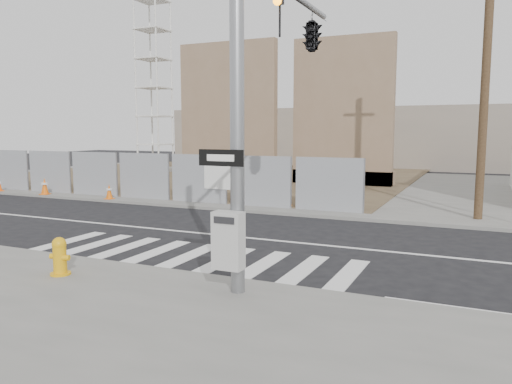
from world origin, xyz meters
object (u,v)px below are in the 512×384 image
at_px(traffic_cone_d, 288,197).
at_px(signal_pole, 291,56).
at_px(crane_tower, 153,46).
at_px(traffic_cone_c, 109,192).
at_px(fire_hydrant, 60,256).
at_px(traffic_cone_b, 45,186).

bearing_deg(traffic_cone_d, signal_pole, -69.00).
height_order(crane_tower, traffic_cone_d, crane_tower).
height_order(crane_tower, traffic_cone_c, crane_tower).
xyz_separation_m(fire_hydrant, traffic_cone_b, (-10.77, 9.56, -0.01)).
relative_size(signal_pole, traffic_cone_c, 10.48).
bearing_deg(fire_hydrant, traffic_cone_d, 65.57).
bearing_deg(traffic_cone_b, crane_tower, 102.63).
bearing_deg(signal_pole, traffic_cone_b, 156.82).
relative_size(signal_pole, traffic_cone_b, 8.86).
bearing_deg(traffic_cone_d, traffic_cone_c, -171.66).
height_order(crane_tower, fire_hydrant, crane_tower).
xyz_separation_m(signal_pole, traffic_cone_d, (-2.85, 7.43, -4.29)).
relative_size(fire_hydrant, traffic_cone_b, 1.01).
xyz_separation_m(crane_tower, fire_hydrant, (13.63, -22.34, -8.51)).
bearing_deg(traffic_cone_b, signal_pole, -23.18).
relative_size(crane_tower, fire_hydrant, 22.82).
bearing_deg(fire_hydrant, traffic_cone_c, 106.89).
xyz_separation_m(crane_tower, traffic_cone_d, (14.64, -11.62, -8.54)).
bearing_deg(crane_tower, signal_pole, -47.43).
height_order(traffic_cone_c, traffic_cone_d, traffic_cone_d).
bearing_deg(fire_hydrant, signal_pole, 21.40).
bearing_deg(traffic_cone_b, traffic_cone_d, 5.64).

